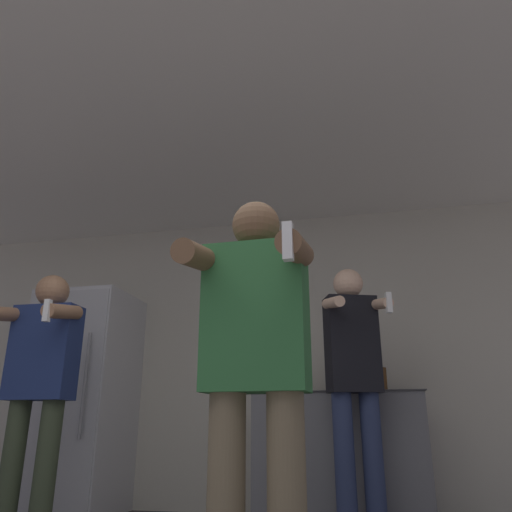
% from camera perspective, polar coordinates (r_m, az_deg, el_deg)
% --- Properties ---
extents(wall_back, '(7.00, 0.06, 2.55)m').
position_cam_1_polar(wall_back, '(4.54, 1.07, -11.31)').
color(wall_back, beige).
rests_on(wall_back, ground_plane).
extents(ceiling_slab, '(7.00, 3.55, 0.05)m').
position_cam_1_polar(ceiling_slab, '(3.55, -4.07, 13.49)').
color(ceiling_slab, silver).
rests_on(ceiling_slab, wall_back).
extents(refrigerator, '(0.75, 0.75, 1.80)m').
position_cam_1_polar(refrigerator, '(4.69, -19.32, -15.15)').
color(refrigerator, silver).
rests_on(refrigerator, ground_plane).
extents(counter, '(1.30, 0.58, 0.93)m').
position_cam_1_polar(counter, '(4.12, 9.62, -21.60)').
color(counter, slate).
rests_on(counter, ground_plane).
extents(bottle_dark_rum, '(0.08, 0.08, 0.26)m').
position_cam_1_polar(bottle_dark_rum, '(4.13, 12.05, -13.75)').
color(bottle_dark_rum, black).
rests_on(bottle_dark_rum, counter).
extents(bottle_short_whiskey, '(0.07, 0.07, 0.21)m').
position_cam_1_polar(bottle_short_whiskey, '(4.16, 5.93, -14.22)').
color(bottle_short_whiskey, '#563314').
rests_on(bottle_short_whiskey, counter).
extents(bottle_tall_gin, '(0.09, 0.09, 0.27)m').
position_cam_1_polar(bottle_tall_gin, '(4.14, 14.09, -13.41)').
color(bottle_tall_gin, '#563314').
rests_on(bottle_tall_gin, counter).
extents(person_woman_foreground, '(0.51, 0.46, 1.61)m').
position_cam_1_polar(person_woman_foreground, '(2.01, -0.07, -12.09)').
color(person_woman_foreground, '#75664C').
rests_on(person_woman_foreground, ground_plane).
extents(person_man_side, '(0.52, 0.47, 1.69)m').
position_cam_1_polar(person_man_side, '(3.70, -23.45, -12.51)').
color(person_man_side, '#38422D').
rests_on(person_man_side, ground_plane).
extents(person_spectator_back, '(0.50, 0.53, 1.78)m').
position_cam_1_polar(person_spectator_back, '(3.62, 11.14, -13.17)').
color(person_spectator_back, navy).
rests_on(person_spectator_back, ground_plane).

